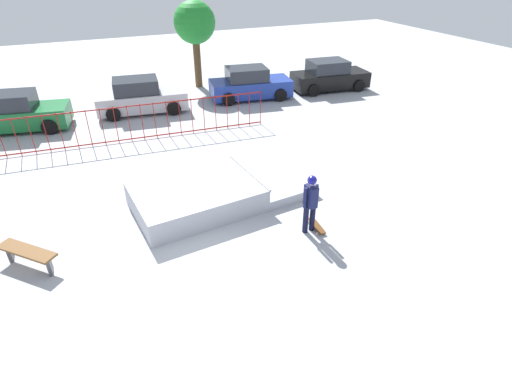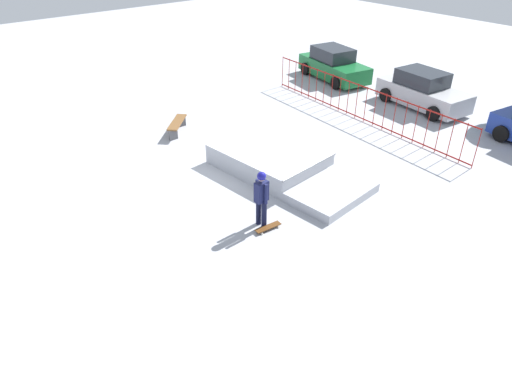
# 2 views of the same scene
# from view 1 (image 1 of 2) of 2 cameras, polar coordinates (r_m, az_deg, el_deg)

# --- Properties ---
(ground_plane) EXTENTS (60.00, 60.00, 0.00)m
(ground_plane) POSITION_cam_1_polar(r_m,az_deg,el_deg) (11.51, -10.82, -5.19)
(ground_plane) COLOR #A8AAB2
(skate_ramp) EXTENTS (5.64, 3.14, 0.74)m
(skate_ramp) POSITION_cam_1_polar(r_m,az_deg,el_deg) (12.37, -6.37, -0.23)
(skate_ramp) COLOR #B0B3BB
(skate_ramp) RESTS_ON ground
(skater) EXTENTS (0.44, 0.40, 1.73)m
(skater) POSITION_cam_1_polar(r_m,az_deg,el_deg) (10.80, 7.69, -1.09)
(skater) COLOR black
(skater) RESTS_ON ground
(skateboard) EXTENTS (0.31, 0.81, 0.09)m
(skateboard) POSITION_cam_1_polar(r_m,az_deg,el_deg) (11.45, 8.51, -4.70)
(skateboard) COLOR #593314
(skateboard) RESTS_ON ground
(perimeter_fence) EXTENTS (10.62, 0.76, 1.50)m
(perimeter_fence) POSITION_cam_1_polar(r_m,az_deg,el_deg) (17.05, -16.60, 9.38)
(perimeter_fence) COLOR maroon
(perimeter_fence) RESTS_ON ground
(park_bench) EXTENTS (1.41, 1.42, 0.48)m
(park_bench) POSITION_cam_1_polar(r_m,az_deg,el_deg) (11.37, -29.51, -7.59)
(park_bench) COLOR brown
(park_bench) RESTS_ON ground
(parked_car_green) EXTENTS (4.34, 2.50, 1.60)m
(parked_car_green) POSITION_cam_1_polar(r_m,az_deg,el_deg) (20.22, -30.77, 9.51)
(parked_car_green) COLOR #196B33
(parked_car_green) RESTS_ON ground
(parked_car_silver) EXTENTS (4.27, 2.28, 1.60)m
(parked_car_silver) POSITION_cam_1_polar(r_m,az_deg,el_deg) (20.26, -15.94, 12.73)
(parked_car_silver) COLOR #B7B7BC
(parked_car_silver) RESTS_ON ground
(parked_car_blue) EXTENTS (4.30, 2.39, 1.60)m
(parked_car_blue) POSITION_cam_1_polar(r_m,az_deg,el_deg) (21.49, -0.90, 14.90)
(parked_car_blue) COLOR #1E3899
(parked_car_blue) RESTS_ON ground
(parked_car_black) EXTENTS (4.25, 2.24, 1.60)m
(parked_car_black) POSITION_cam_1_polar(r_m,az_deg,el_deg) (23.33, 10.29, 15.73)
(parked_car_black) COLOR black
(parked_car_black) RESTS_ON ground
(distant_tree) EXTENTS (2.19, 2.19, 4.50)m
(distant_tree) POSITION_cam_1_polar(r_m,az_deg,el_deg) (23.25, -8.64, 22.38)
(distant_tree) COLOR brown
(distant_tree) RESTS_ON ground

